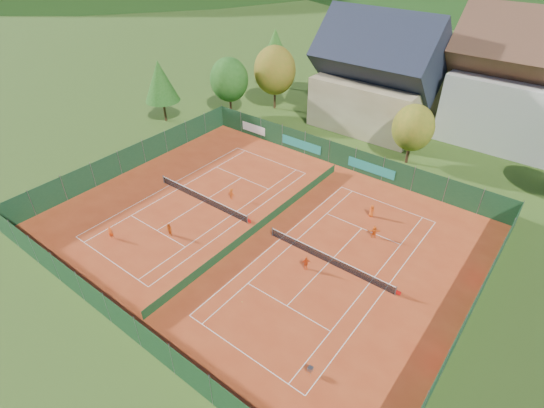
{
  "coord_description": "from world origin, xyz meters",
  "views": [
    {
      "loc": [
        21.32,
        -25.6,
        26.24
      ],
      "look_at": [
        0.0,
        2.0,
        2.0
      ],
      "focal_mm": 28.0,
      "sensor_mm": 36.0,
      "label": 1
    }
  ],
  "objects_px": {
    "ball_hopper": "(310,369)",
    "player_left_far": "(231,194)",
    "player_left_near": "(111,233)",
    "player_right_far_a": "(372,211)",
    "chalet": "(377,80)",
    "player_right_far_b": "(374,232)",
    "hotel_block_a": "(537,92)",
    "player_left_mid": "(169,230)",
    "player_right_near": "(306,263)"
  },
  "relations": [
    {
      "from": "hotel_block_a",
      "to": "player_right_far_b",
      "type": "height_order",
      "value": "hotel_block_a"
    },
    {
      "from": "player_right_near",
      "to": "player_right_far_a",
      "type": "bearing_deg",
      "value": 38.06
    },
    {
      "from": "player_left_near",
      "to": "player_right_near",
      "type": "relative_size",
      "value": 0.94
    },
    {
      "from": "hotel_block_a",
      "to": "player_right_far_a",
      "type": "height_order",
      "value": "hotel_block_a"
    },
    {
      "from": "player_left_far",
      "to": "player_right_far_b",
      "type": "xyz_separation_m",
      "value": [
        15.45,
        3.47,
        -0.0
      ]
    },
    {
      "from": "chalet",
      "to": "player_left_mid",
      "type": "distance_m",
      "value": 36.77
    },
    {
      "from": "player_left_mid",
      "to": "player_right_near",
      "type": "height_order",
      "value": "player_left_mid"
    },
    {
      "from": "ball_hopper",
      "to": "player_left_far",
      "type": "distance_m",
      "value": 22.65
    },
    {
      "from": "player_left_near",
      "to": "player_right_far_a",
      "type": "bearing_deg",
      "value": 7.0
    },
    {
      "from": "player_right_near",
      "to": "ball_hopper",
      "type": "bearing_deg",
      "value": -101.07
    },
    {
      "from": "player_right_near",
      "to": "player_left_mid",
      "type": "bearing_deg",
      "value": 151.15
    },
    {
      "from": "player_right_near",
      "to": "player_right_far_a",
      "type": "xyz_separation_m",
      "value": [
        0.98,
        10.72,
        0.02
      ]
    },
    {
      "from": "ball_hopper",
      "to": "player_left_far",
      "type": "xyz_separation_m",
      "value": [
        -18.75,
        12.71,
        0.1
      ]
    },
    {
      "from": "chalet",
      "to": "player_left_mid",
      "type": "bearing_deg",
      "value": -95.33
    },
    {
      "from": "chalet",
      "to": "player_right_far_b",
      "type": "bearing_deg",
      "value": -62.59
    },
    {
      "from": "player_left_far",
      "to": "player_right_near",
      "type": "height_order",
      "value": "player_right_near"
    },
    {
      "from": "ball_hopper",
      "to": "player_left_near",
      "type": "relative_size",
      "value": 0.62
    },
    {
      "from": "hotel_block_a",
      "to": "player_right_near",
      "type": "bearing_deg",
      "value": -103.68
    },
    {
      "from": "player_right_near",
      "to": "player_right_far_b",
      "type": "height_order",
      "value": "player_right_near"
    },
    {
      "from": "chalet",
      "to": "player_left_mid",
      "type": "xyz_separation_m",
      "value": [
        -3.37,
        -36.13,
        -5.93
      ]
    },
    {
      "from": "hotel_block_a",
      "to": "player_left_mid",
      "type": "bearing_deg",
      "value": -117.96
    },
    {
      "from": "player_left_mid",
      "to": "player_right_far_b",
      "type": "xyz_separation_m",
      "value": [
        15.9,
        11.97,
        -0.04
      ]
    },
    {
      "from": "hotel_block_a",
      "to": "player_right_near",
      "type": "xyz_separation_m",
      "value": [
        -9.22,
        -37.89,
        -6.7
      ]
    },
    {
      "from": "player_right_far_a",
      "to": "player_right_far_b",
      "type": "relative_size",
      "value": 1.06
    },
    {
      "from": "ball_hopper",
      "to": "player_right_near",
      "type": "bearing_deg",
      "value": 125.64
    },
    {
      "from": "player_right_far_b",
      "to": "player_left_far",
      "type": "bearing_deg",
      "value": -24.56
    },
    {
      "from": "player_left_near",
      "to": "chalet",
      "type": "bearing_deg",
      "value": 40.77
    },
    {
      "from": "player_left_near",
      "to": "player_right_far_b",
      "type": "xyz_separation_m",
      "value": [
        20.11,
        15.65,
        0.01
      ]
    },
    {
      "from": "player_left_far",
      "to": "player_left_mid",
      "type": "bearing_deg",
      "value": 74.82
    },
    {
      "from": "player_right_far_a",
      "to": "player_right_far_b",
      "type": "distance_m",
      "value": 3.47
    },
    {
      "from": "chalet",
      "to": "player_left_mid",
      "type": "height_order",
      "value": "chalet"
    },
    {
      "from": "hotel_block_a",
      "to": "ball_hopper",
      "type": "height_order",
      "value": "hotel_block_a"
    },
    {
      "from": "player_right_near",
      "to": "player_right_far_b",
      "type": "xyz_separation_m",
      "value": [
        2.75,
        7.73,
        -0.03
      ]
    },
    {
      "from": "chalet",
      "to": "player_left_near",
      "type": "distance_m",
      "value": 40.97
    },
    {
      "from": "chalet",
      "to": "ball_hopper",
      "type": "xyz_separation_m",
      "value": [
        15.83,
        -40.34,
        -6.07
      ]
    },
    {
      "from": "ball_hopper",
      "to": "player_left_near",
      "type": "xyz_separation_m",
      "value": [
        -23.41,
        0.52,
        0.09
      ]
    },
    {
      "from": "player_right_far_a",
      "to": "player_right_far_b",
      "type": "height_order",
      "value": "player_right_far_a"
    },
    {
      "from": "chalet",
      "to": "hotel_block_a",
      "type": "bearing_deg",
      "value": 17.53
    },
    {
      "from": "player_right_far_b",
      "to": "player_left_near",
      "type": "bearing_deg",
      "value": 0.69
    },
    {
      "from": "hotel_block_a",
      "to": "player_left_near",
      "type": "height_order",
      "value": "hotel_block_a"
    },
    {
      "from": "player_left_near",
      "to": "player_right_far_a",
      "type": "height_order",
      "value": "player_right_far_a"
    },
    {
      "from": "player_left_mid",
      "to": "player_right_near",
      "type": "bearing_deg",
      "value": 28.25
    },
    {
      "from": "player_left_near",
      "to": "player_left_mid",
      "type": "distance_m",
      "value": 5.59
    },
    {
      "from": "hotel_block_a",
      "to": "player_right_near",
      "type": "relative_size",
      "value": 15.86
    },
    {
      "from": "ball_hopper",
      "to": "player_left_mid",
      "type": "distance_m",
      "value": 19.66
    },
    {
      "from": "hotel_block_a",
      "to": "player_right_near",
      "type": "distance_m",
      "value": 39.57
    },
    {
      "from": "chalet",
      "to": "player_left_near",
      "type": "relative_size",
      "value": 12.64
    },
    {
      "from": "chalet",
      "to": "player_left_near",
      "type": "bearing_deg",
      "value": -100.77
    },
    {
      "from": "player_right_near",
      "to": "chalet",
      "type": "bearing_deg",
      "value": 60.34
    },
    {
      "from": "hotel_block_a",
      "to": "player_left_far",
      "type": "relative_size",
      "value": 16.42
    }
  ]
}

